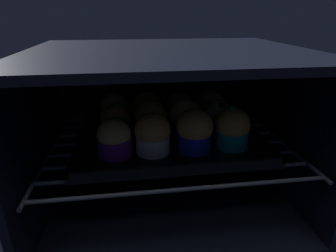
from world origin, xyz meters
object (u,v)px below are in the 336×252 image
muffin_row0_col2 (195,131)px  muffin_row1_col1 (151,120)px  muffin_row2_col1 (147,109)px  muffin_row2_col2 (179,108)px  baking_tray (168,137)px  muffin_row1_col3 (218,118)px  muffin_row1_col0 (115,123)px  muffin_row1_col2 (185,118)px  muffin_row0_col0 (114,138)px  muffin_row0_col1 (153,134)px  muffin_row2_col0 (115,111)px  muffin_row0_col3 (232,129)px  muffin_row2_col3 (210,107)px

muffin_row0_col2 → muffin_row1_col1: 12.16cm
muffin_row2_col1 → muffin_row2_col2: 8.44cm
baking_tray → muffin_row1_col3: muffin_row1_col3 is taller
baking_tray → muffin_row1_col3: 12.93cm
muffin_row1_col1 → muffin_row1_col0: bearing=-179.1°
baking_tray → muffin_row1_col2: bearing=-1.5°
baking_tray → muffin_row2_col1: (-4.21, 8.74, 4.46)cm
muffin_row1_col1 → muffin_row2_col1: (-0.12, 8.56, -0.16)cm
muffin_row0_col2 → muffin_row2_col2: (-0.20, 17.03, -0.64)cm
baking_tray → muffin_row0_col0: size_ratio=5.15×
muffin_row0_col1 → muffin_row1_col3: muffin_row0_col1 is taller
baking_tray → muffin_row0_col0: (-12.23, -8.35, 4.15)cm
baking_tray → muffin_row2_col0: size_ratio=4.72×
muffin_row0_col1 → muffin_row0_col2: muffin_row0_col2 is taller
baking_tray → muffin_row0_col3: 15.91cm
muffin_row0_col0 → muffin_row2_col2: 23.58cm
muffin_row0_col0 → muffin_row1_col1: bearing=46.3°
muffin_row0_col1 → muffin_row1_col2: size_ratio=0.97×
muffin_row1_col3 → muffin_row2_col0: muffin_row2_col0 is taller
muffin_row1_col0 → muffin_row1_col3: muffin_row1_col0 is taller
muffin_row0_col2 → muffin_row2_col3: muffin_row0_col2 is taller
muffin_row1_col0 → muffin_row2_col1: size_ratio=1.01×
baking_tray → muffin_row2_col2: size_ratio=5.18×
muffin_row1_col3 → muffin_row2_col1: bearing=152.4°
muffin_row2_col1 → muffin_row1_col1: bearing=-89.2°
muffin_row1_col3 → muffin_row2_col3: bearing=88.2°
muffin_row0_col1 → muffin_row1_col3: (16.65, 8.48, -0.42)cm
muffin_row2_col0 → muffin_row1_col2: bearing=-26.6°
baking_tray → muffin_row1_col0: 13.00cm
muffin_row0_col1 → muffin_row1_col2: (8.36, 8.22, 0.17)cm
muffin_row2_col1 → muffin_row2_col3: 16.71cm
muffin_row2_col3 → muffin_row2_col0: bearing=179.9°
muffin_row0_col2 → muffin_row2_col2: bearing=90.7°
baking_tray → muffin_row0_col1: 10.48cm
muffin_row0_col1 → muffin_row1_col3: 18.69cm
muffin_row2_col3 → muffin_row0_col0: bearing=-146.2°
muffin_row0_col0 → muffin_row1_col1: muffin_row1_col1 is taller
baking_tray → muffin_row1_col2: muffin_row1_col2 is taller
muffin_row2_col0 → muffin_row1_col1: bearing=-43.1°
muffin_row0_col1 → muffin_row2_col0: size_ratio=0.98×
muffin_row0_col0 → muffin_row2_col0: (-0.47, 16.57, 0.39)cm
muffin_row1_col1 → muffin_row1_col2: 8.04cm
muffin_row1_col3 → muffin_row2_col2: 11.60cm
muffin_row1_col0 → muffin_row2_col3: bearing=18.2°
muffin_row0_col0 → muffin_row0_col1: (7.82, 0.03, 0.43)cm
muffin_row0_col2 → muffin_row2_col1: (-8.64, 17.24, -0.37)cm
muffin_row1_col3 → muffin_row2_col1: size_ratio=0.93×
muffin_row0_col1 → muffin_row0_col3: size_ratio=0.93×
muffin_row1_col3 → muffin_row0_col3: bearing=-85.8°
muffin_row2_col0 → muffin_row2_col1: muffin_row2_col0 is taller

